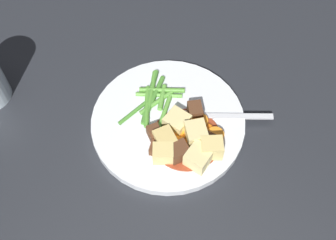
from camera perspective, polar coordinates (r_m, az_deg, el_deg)
name	(u,v)px	position (r m, az deg, el deg)	size (l,w,h in m)	color
ground_plane	(168,125)	(0.71, 0.00, -0.63)	(3.00, 3.00, 0.00)	#26282D
dinner_plate	(168,122)	(0.71, 0.00, -0.32)	(0.26, 0.26, 0.01)	white
stew_sauce	(186,139)	(0.68, 2.48, -2.57)	(0.12, 0.12, 0.00)	#93381E
carrot_slice_0	(191,148)	(0.67, 3.13, -3.81)	(0.03, 0.03, 0.01)	orange
carrot_slice_1	(204,133)	(0.69, 4.93, -1.80)	(0.04, 0.04, 0.01)	orange
carrot_slice_2	(175,135)	(0.68, 0.95, -2.00)	(0.03, 0.03, 0.01)	orange
carrot_slice_3	(215,136)	(0.68, 6.40, -2.16)	(0.03, 0.03, 0.01)	orange
carrot_slice_4	(199,122)	(0.69, 4.26, -0.24)	(0.03, 0.03, 0.01)	orange
potato_chunk_0	(211,148)	(0.66, 5.93, -3.82)	(0.03, 0.03, 0.03)	#E5CC7A
potato_chunk_1	(199,157)	(0.65, 4.20, -5.07)	(0.04, 0.03, 0.03)	#EAD68C
potato_chunk_2	(165,140)	(0.67, -0.44, -2.71)	(0.03, 0.03, 0.03)	#DBBC6B
potato_chunk_3	(163,153)	(0.65, -0.67, -4.56)	(0.03, 0.03, 0.03)	#E5CC7A
potato_chunk_4	(177,121)	(0.69, 1.28, -0.13)	(0.04, 0.04, 0.02)	#EAD68C
potato_chunk_5	(196,134)	(0.67, 3.81, -1.92)	(0.04, 0.03, 0.03)	#EAD68C
meat_chunk_0	(179,152)	(0.66, 1.46, -4.36)	(0.03, 0.03, 0.03)	#56331E
meat_chunk_1	(154,133)	(0.68, -1.91, -1.76)	(0.02, 0.03, 0.02)	#56331E
meat_chunk_2	(195,111)	(0.70, 3.68, 1.25)	(0.03, 0.02, 0.02)	#56331E
meat_chunk_3	(157,148)	(0.66, -1.50, -3.88)	(0.02, 0.02, 0.02)	#56331E
meat_chunk_4	(208,142)	(0.67, 5.50, -2.99)	(0.02, 0.02, 0.02)	#4C2B19
green_bean_0	(149,105)	(0.71, -2.63, 2.11)	(0.01, 0.01, 0.08)	#599E38
green_bean_1	(162,90)	(0.73, -0.81, 4.09)	(0.01, 0.01, 0.08)	#599E38
green_bean_2	(159,95)	(0.73, -1.24, 3.41)	(0.01, 0.01, 0.08)	#66AD42
green_bean_3	(152,89)	(0.73, -2.17, 4.26)	(0.01, 0.01, 0.07)	#599E38
green_bean_4	(135,111)	(0.71, -4.51, 1.22)	(0.01, 0.01, 0.07)	#4C8E33
green_bean_5	(152,87)	(0.73, -2.21, 4.47)	(0.01, 0.01, 0.07)	#4C8E33
green_bean_6	(146,110)	(0.71, -3.01, 1.43)	(0.01, 0.01, 0.06)	#4C8E33
green_bean_7	(156,102)	(0.72, -1.58, 2.42)	(0.01, 0.01, 0.07)	#66AD42
green_bean_8	(162,97)	(0.72, -0.80, 3.09)	(0.01, 0.01, 0.05)	#66AD42
green_bean_9	(155,95)	(0.72, -1.80, 3.42)	(0.01, 0.01, 0.08)	#4C8E33
green_bean_10	(164,113)	(0.70, -0.51, 0.99)	(0.01, 0.01, 0.07)	#66AD42
fork	(217,116)	(0.71, 6.71, 0.51)	(0.15, 0.11, 0.00)	silver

